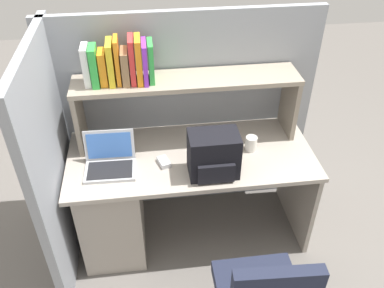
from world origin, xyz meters
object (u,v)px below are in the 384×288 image
at_px(paper_cup, 251,143).
at_px(computer_mouse, 164,162).
at_px(backpack, 214,155).
at_px(laptop, 110,161).

bearing_deg(paper_cup, computer_mouse, -172.00).
bearing_deg(computer_mouse, backpack, -39.41).
distance_m(laptop, paper_cup, 0.92).
bearing_deg(paper_cup, backpack, -145.00).
relative_size(laptop, backpack, 1.06).
relative_size(backpack, paper_cup, 3.05).
bearing_deg(laptop, backpack, -11.90).
distance_m(computer_mouse, paper_cup, 0.59).
xyz_separation_m(backpack, paper_cup, (0.29, 0.20, -0.09)).
bearing_deg(laptop, paper_cup, 4.31).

